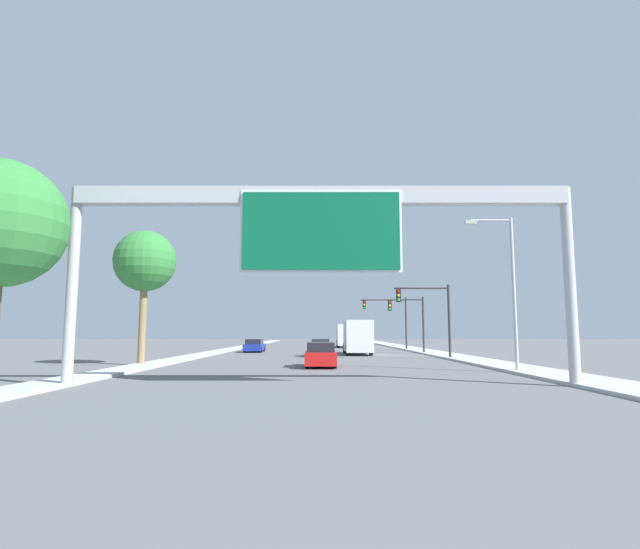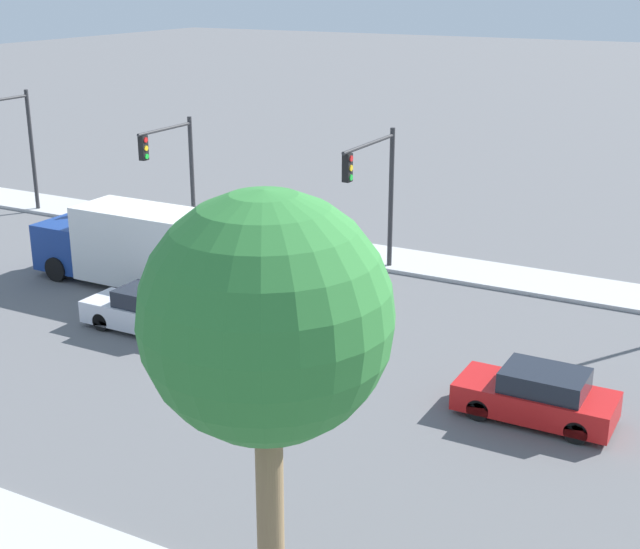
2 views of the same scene
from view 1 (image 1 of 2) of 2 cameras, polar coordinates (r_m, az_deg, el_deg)
sidewalk_right at (r=62.87m, az=10.36°, el=-8.35°), size 3.00×120.00×0.15m
median_strip_left at (r=62.77m, az=-10.02°, el=-8.36°), size 2.00×120.00×0.15m
sign_gantry at (r=20.20m, az=0.03°, el=5.95°), size 20.33×0.73×7.98m
car_near_center at (r=44.26m, az=-0.04°, el=-8.41°), size 1.72×4.75×1.52m
car_mid_left at (r=30.79m, az=-0.02°, el=-9.22°), size 1.85×4.32×1.50m
car_near_right at (r=53.95m, az=-7.58°, el=-8.09°), size 1.86×4.70×1.37m
truck_box_primary at (r=70.20m, az=2.82°, el=-6.99°), size 2.37×8.00×3.17m
truck_box_secondary at (r=47.89m, az=4.18°, el=-7.17°), size 2.42×8.08×3.19m
traffic_light_near_intersection at (r=40.83m, az=12.45°, el=-3.79°), size 4.45×0.32×5.91m
traffic_light_mid_block at (r=50.66m, az=10.27°, el=-4.61°), size 3.70×0.32×5.63m
traffic_light_far_intersection at (r=60.45m, az=8.02°, el=-4.46°), size 5.51×0.32×6.25m
palm_tree_background at (r=34.55m, az=-19.47°, el=1.35°), size 4.00×4.00×8.74m
street_lamp_right at (r=28.58m, az=20.53°, el=-0.54°), size 2.59×0.28×8.31m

